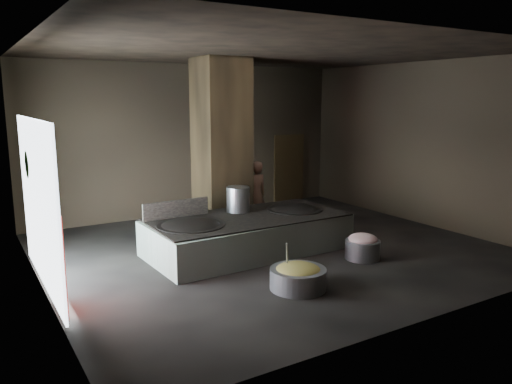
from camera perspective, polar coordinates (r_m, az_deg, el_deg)
floor at (r=11.85m, az=1.74°, el=-6.76°), size 10.00×9.00×0.10m
ceiling at (r=11.36m, az=1.88°, el=15.97°), size 10.00×9.00×0.10m
back_wall at (r=15.38m, az=-7.52°, el=5.91°), size 10.00×0.10×4.50m
front_wall at (r=7.99m, az=19.88°, el=1.04°), size 10.00×0.10×4.50m
left_wall at (r=9.62m, az=-24.31°, el=2.26°), size 0.10×9.00×4.50m
right_wall at (r=14.74m, az=18.57°, el=5.25°), size 0.10×9.00×4.50m
pillar at (r=12.86m, az=-3.96°, el=5.07°), size 1.20×1.20×4.50m
hearth_platform at (r=11.57m, az=-0.92°, el=-4.88°), size 4.64×2.34×0.79m
platform_cap at (r=11.47m, az=-0.93°, el=-2.87°), size 4.47×2.14×0.03m
wok_left at (r=10.80m, az=-7.46°, el=-4.17°), size 1.44×1.44×0.40m
wok_left_rim at (r=10.79m, az=-7.47°, el=-3.81°), size 1.47×1.47×0.05m
wok_right at (r=12.24m, az=4.42°, el=-2.34°), size 1.34×1.34×0.38m
wok_right_rim at (r=12.23m, az=4.43°, el=-2.02°), size 1.37×1.37×0.05m
stock_pot at (r=11.89m, az=-2.06°, el=-0.83°), size 0.56×0.56×0.60m
splash_guard at (r=11.46m, az=-9.12°, el=-1.92°), size 1.59×0.12×0.40m
cook at (r=13.64m, az=-0.03°, el=-0.27°), size 0.69×0.47×1.82m
veg_basin at (r=9.45m, az=4.82°, el=-9.84°), size 1.27×1.27×0.39m
veg_fill at (r=9.40m, az=4.84°, el=-8.95°), size 0.87×0.87×0.27m
ladle at (r=9.37m, az=3.56°, el=-7.71°), size 0.28×0.35×0.75m
meat_basin at (r=11.34m, az=12.08°, el=-6.44°), size 0.90×0.90×0.42m
meat_fill at (r=11.27m, az=12.12°, el=-5.27°), size 0.64×0.64×0.24m
doorway_near at (r=15.94m, az=-3.33°, el=1.99°), size 1.18×0.08×2.38m
doorway_near_glow at (r=16.06m, az=-4.04°, el=1.87°), size 0.77×0.04×1.83m
doorway_far at (r=17.18m, az=3.77°, el=2.61°), size 1.18×0.08×2.38m
doorway_far_glow at (r=17.14m, az=2.69°, el=2.43°), size 0.85×0.04×2.02m
left_opening at (r=9.94m, az=-23.60°, el=-1.26°), size 0.04×4.20×3.10m
pavilion_sliver at (r=8.88m, az=-21.61°, el=-7.47°), size 0.05×0.90×1.70m
tree_silhouette at (r=10.94m, az=-24.12°, el=2.91°), size 0.28×1.10×1.10m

